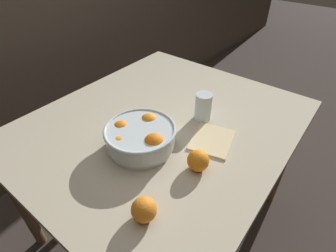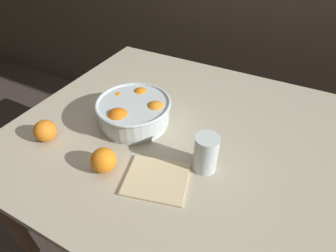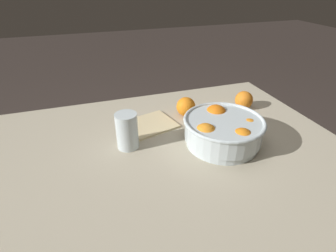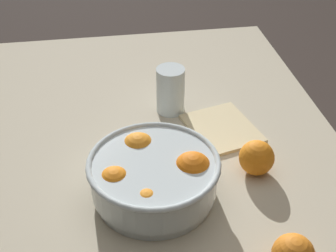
# 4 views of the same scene
# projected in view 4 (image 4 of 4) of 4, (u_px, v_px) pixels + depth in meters

# --- Properties ---
(dining_table) EXTENTS (1.18, 1.01, 0.73)m
(dining_table) POSITION_uv_depth(u_px,v_px,m) (128.00, 168.00, 1.14)
(dining_table) COLOR #B7AD93
(dining_table) RESTS_ON ground_plane
(fruit_bowl) EXTENTS (0.26, 0.26, 0.10)m
(fruit_bowl) POSITION_uv_depth(u_px,v_px,m) (153.00, 177.00, 0.93)
(fruit_bowl) COLOR silver
(fruit_bowl) RESTS_ON dining_table
(juice_glass) EXTENTS (0.07, 0.07, 0.12)m
(juice_glass) POSITION_uv_depth(u_px,v_px,m) (170.00, 91.00, 1.17)
(juice_glass) COLOR #F4A314
(juice_glass) RESTS_ON dining_table
(orange_loose_front) EXTENTS (0.08, 0.08, 0.08)m
(orange_loose_front) POSITION_uv_depth(u_px,v_px,m) (257.00, 158.00, 1.00)
(orange_loose_front) COLOR orange
(orange_loose_front) RESTS_ON dining_table
(napkin) EXTENTS (0.21, 0.19, 0.01)m
(napkin) POSITION_uv_depth(u_px,v_px,m) (222.00, 128.00, 1.14)
(napkin) COLOR beige
(napkin) RESTS_ON dining_table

